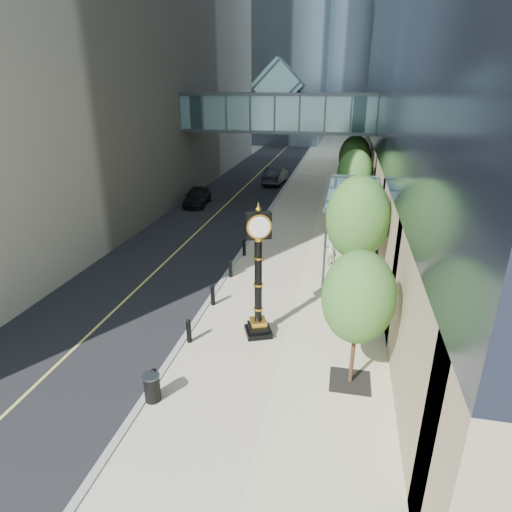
% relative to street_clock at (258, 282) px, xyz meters
% --- Properties ---
extents(ground, '(320.00, 320.00, 0.00)m').
position_rel_street_clock_xyz_m(ground, '(0.13, -5.33, -2.41)').
color(ground, gray).
rests_on(ground, ground).
extents(road, '(8.00, 180.00, 0.02)m').
position_rel_street_clock_xyz_m(road, '(-6.87, 34.67, -2.40)').
color(road, black).
rests_on(road, ground).
extents(sidewalk, '(8.00, 180.00, 0.06)m').
position_rel_street_clock_xyz_m(sidewalk, '(1.13, 34.67, -2.38)').
color(sidewalk, '#B9AC8F').
rests_on(sidewalk, ground).
extents(curb, '(0.25, 180.00, 0.07)m').
position_rel_street_clock_xyz_m(curb, '(-2.87, 34.67, -2.38)').
color(curb, gray).
rests_on(curb, ground).
extents(skywalk, '(17.00, 4.20, 5.80)m').
position_rel_street_clock_xyz_m(skywalk, '(-2.87, 22.67, 5.30)').
color(skywalk, '#44686D').
rests_on(skywalk, ground).
extents(entrance_canopy, '(3.00, 8.00, 4.38)m').
position_rel_street_clock_xyz_m(entrance_canopy, '(3.61, 8.67, 1.78)').
color(entrance_canopy, '#383F44').
rests_on(entrance_canopy, ground).
extents(bollard_row, '(0.20, 16.20, 0.90)m').
position_rel_street_clock_xyz_m(bollard_row, '(-2.57, 3.67, -1.90)').
color(bollard_row, black).
rests_on(bollard_row, sidewalk).
extents(street_trees, '(2.87, 28.54, 5.90)m').
position_rel_street_clock_xyz_m(street_trees, '(3.73, 11.26, 1.27)').
color(street_trees, black).
rests_on(street_trees, sidewalk).
extents(street_clock, '(1.33, 1.33, 5.43)m').
position_rel_street_clock_xyz_m(street_clock, '(0.00, 0.00, 0.00)').
color(street_clock, black).
rests_on(street_clock, sidewalk).
extents(trash_bin, '(0.59, 0.59, 0.90)m').
position_rel_street_clock_xyz_m(trash_bin, '(-2.56, -4.59, -1.90)').
color(trash_bin, black).
rests_on(trash_bin, sidewalk).
extents(pedestrian, '(0.74, 0.58, 1.80)m').
position_rel_street_clock_xyz_m(pedestrian, '(2.57, 7.97, -1.46)').
color(pedestrian, '#A5A297').
rests_on(pedestrian, sidewalk).
extents(car_near, '(2.19, 4.60, 1.52)m').
position_rel_street_clock_xyz_m(car_near, '(-9.26, 19.30, -1.64)').
color(car_near, black).
rests_on(car_near, road).
extents(car_far, '(2.03, 5.16, 1.67)m').
position_rel_street_clock_xyz_m(car_far, '(-4.11, 29.14, -1.56)').
color(car_far, black).
rests_on(car_far, road).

